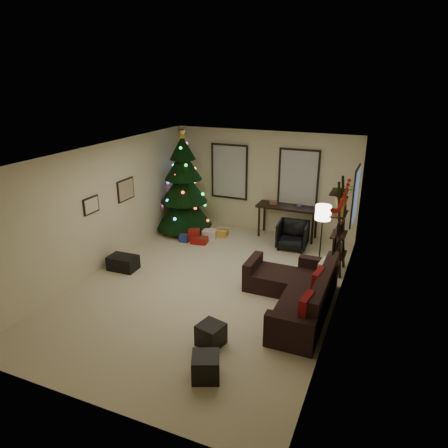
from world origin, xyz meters
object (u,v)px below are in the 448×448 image
(desk, at_px, (288,210))
(sofa, at_px, (298,294))
(christmas_tree, at_px, (184,190))
(desk_chair, at_px, (293,235))
(bookshelf, at_px, (340,229))

(desk, bearing_deg, sofa, -71.84)
(christmas_tree, xyz_separation_m, desk_chair, (2.99, -0.02, -0.83))
(christmas_tree, xyz_separation_m, bookshelf, (4.20, -0.92, -0.17))
(desk, relative_size, desk_chair, 2.34)
(sofa, bearing_deg, desk_chair, 106.24)
(christmas_tree, height_order, sofa, christmas_tree)
(sofa, distance_m, desk_chair, 2.76)
(desk, distance_m, desk_chair, 0.83)
(desk, bearing_deg, christmas_tree, -166.81)
(sofa, bearing_deg, bookshelf, 76.08)
(desk_chair, xyz_separation_m, bookshelf, (1.20, -0.90, 0.66))
(desk_chair, distance_m, bookshelf, 1.64)
(christmas_tree, distance_m, bookshelf, 4.30)
(christmas_tree, bearing_deg, desk_chair, -0.40)
(sofa, relative_size, desk_chair, 3.67)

